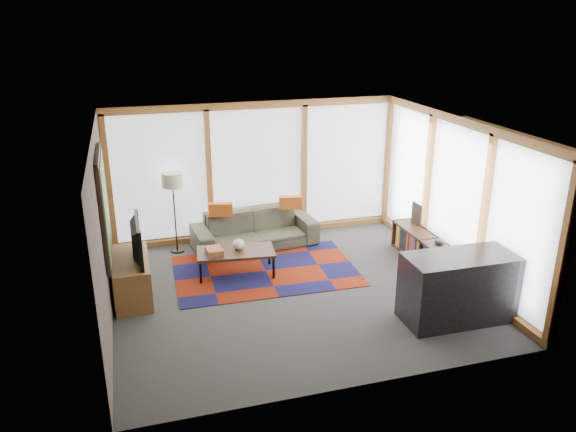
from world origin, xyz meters
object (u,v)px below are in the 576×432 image
object	(u,v)px
sofa	(255,230)
bar_counter	(458,288)
tv_console	(132,278)
coffee_table	(236,262)
bookshelf	(428,253)
floor_lamp	(175,213)
television	(131,240)

from	to	relation	value
sofa	bar_counter	xyz separation A→B (m)	(2.13, -3.35, 0.15)
bar_counter	tv_console	bearing A→B (deg)	156.54
sofa	bar_counter	world-z (taller)	bar_counter
coffee_table	bookshelf	size ratio (longest dim) A/B	0.62
sofa	coffee_table	world-z (taller)	sofa
sofa	bookshelf	xyz separation A→B (m)	(2.63, -1.70, -0.08)
coffee_table	bar_counter	xyz separation A→B (m)	(2.70, -2.29, 0.28)
sofa	floor_lamp	xyz separation A→B (m)	(-1.41, 0.18, 0.41)
sofa	coffee_table	size ratio (longest dim) A/B	1.80
bookshelf	bar_counter	bearing A→B (deg)	-106.84
tv_console	bar_counter	distance (m)	4.79
sofa	tv_console	distance (m)	2.63
floor_lamp	coffee_table	distance (m)	1.59
floor_lamp	bar_counter	bearing A→B (deg)	-44.92
floor_lamp	coffee_table	world-z (taller)	floor_lamp
floor_lamp	bar_counter	size ratio (longest dim) A/B	0.97
bookshelf	tv_console	xyz separation A→B (m)	(-4.87, 0.31, 0.06)
floor_lamp	bookshelf	size ratio (longest dim) A/B	0.73
bookshelf	television	world-z (taller)	television
floor_lamp	tv_console	distance (m)	1.82
floor_lamp	bookshelf	distance (m)	4.49
coffee_table	television	distance (m)	1.81
floor_lamp	bookshelf	world-z (taller)	floor_lamp
coffee_table	floor_lamp	bearing A→B (deg)	124.30
bar_counter	sofa	bearing A→B (deg)	123.22
television	bar_counter	xyz separation A→B (m)	(4.32, -1.93, -0.45)
floor_lamp	sofa	bearing A→B (deg)	-7.28
floor_lamp	coffee_table	size ratio (longest dim) A/B	1.18
sofa	bar_counter	size ratio (longest dim) A/B	1.48
bookshelf	bar_counter	xyz separation A→B (m)	(-0.50, -1.66, 0.23)
sofa	bookshelf	bearing A→B (deg)	-38.60
television	tv_console	bearing A→B (deg)	52.41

